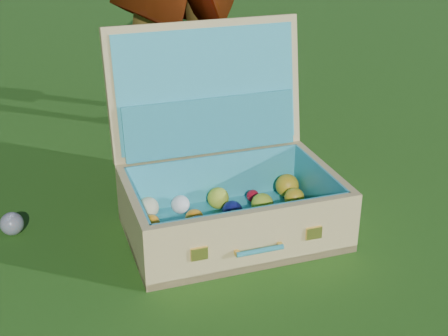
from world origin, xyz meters
TOP-DOWN VIEW (x-y plane):
  - ground at (0.00, 0.00)m, footprint 60.00×60.00m
  - stray_ball at (-0.42, 0.09)m, footprint 0.06×0.06m
  - suitcase at (0.15, -0.03)m, footprint 0.56×0.50m

SIDE VIEW (x-z plane):
  - ground at x=0.00m, z-range 0.00..0.00m
  - stray_ball at x=-0.42m, z-range 0.00..0.06m
  - suitcase at x=0.15m, z-range -0.12..0.42m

